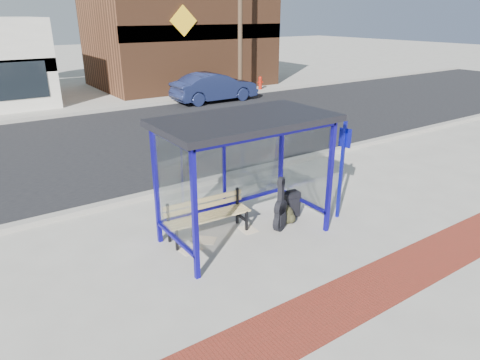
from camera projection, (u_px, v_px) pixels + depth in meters
ground at (245, 236)px, 8.57m from camera, size 120.00×120.00×0.00m
brick_paver_strip at (341, 303)px, 6.57m from camera, size 60.00×1.00×0.01m
curb_near at (179, 187)px, 10.79m from camera, size 60.00×0.25×0.12m
street_asphalt at (113, 143)px, 14.74m from camera, size 60.00×10.00×0.00m
curb_far at (74, 114)px, 18.64m from camera, size 60.00×0.25×0.12m
far_sidewalk at (63, 108)px, 20.13m from camera, size 60.00×4.00×0.01m
bus_shelter at (243, 135)px, 7.88m from camera, size 3.30×1.80×2.42m
storefront_brown at (179, 30)px, 25.84m from camera, size 10.00×7.08×6.40m
utility_pole_east at (240, 14)px, 22.12m from camera, size 1.60×0.24×8.00m
bench at (207, 214)px, 8.45m from camera, size 1.75×0.52×0.81m
guitar_bag at (280, 213)px, 8.63m from camera, size 0.42×0.26×1.11m
suitcase at (291, 204)px, 9.26m from camera, size 0.38×0.26×0.64m
backpack at (288, 215)px, 9.01m from camera, size 0.38×0.36×0.39m
sign_post at (342, 165)px, 8.94m from camera, size 0.12×0.26×2.14m
newspaper_a at (205, 240)px, 8.40m from camera, size 0.52×0.52×0.01m
newspaper_b at (191, 249)px, 8.07m from camera, size 0.43×0.35×0.01m
newspaper_c at (248, 229)px, 8.81m from camera, size 0.33×0.41×0.01m
parked_car at (215, 87)px, 21.39m from camera, size 4.36×1.52×1.44m
fire_hydrant at (260, 82)px, 24.93m from camera, size 0.34×0.22×0.75m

